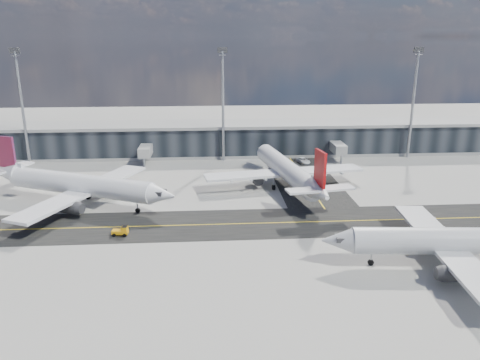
{
  "coord_description": "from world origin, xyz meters",
  "views": [
    {
      "loc": [
        -3.81,
        -71.9,
        31.44
      ],
      "look_at": [
        2.05,
        13.85,
        5.0
      ],
      "focal_mm": 35.0,
      "sensor_mm": 36.0,
      "label": 1
    }
  ],
  "objects_px": {
    "airliner_near": "(458,241)",
    "baggage_tug": "(122,231)",
    "airliner_redtail": "(287,170)",
    "service_van": "(303,160)",
    "airliner_af": "(78,185)"
  },
  "relations": [
    {
      "from": "airliner_af",
      "to": "baggage_tug",
      "type": "relative_size",
      "value": 14.55
    },
    {
      "from": "airliner_af",
      "to": "baggage_tug",
      "type": "height_order",
      "value": "airliner_af"
    },
    {
      "from": "airliner_redtail",
      "to": "service_van",
      "type": "distance_m",
      "value": 22.34
    },
    {
      "from": "airliner_redtail",
      "to": "baggage_tug",
      "type": "xyz_separation_m",
      "value": [
        -31.26,
        -23.05,
        -3.24
      ]
    },
    {
      "from": "service_van",
      "to": "airliner_af",
      "type": "bearing_deg",
      "value": -166.97
    },
    {
      "from": "baggage_tug",
      "to": "service_van",
      "type": "bearing_deg",
      "value": 145.21
    },
    {
      "from": "airliner_near",
      "to": "service_van",
      "type": "height_order",
      "value": "airliner_near"
    },
    {
      "from": "airliner_near",
      "to": "baggage_tug",
      "type": "xyz_separation_m",
      "value": [
        -49.52,
        13.96,
        -2.95
      ]
    },
    {
      "from": "airliner_af",
      "to": "airliner_near",
      "type": "bearing_deg",
      "value": 87.79
    },
    {
      "from": "airliner_af",
      "to": "service_van",
      "type": "distance_m",
      "value": 57.17
    },
    {
      "from": "airliner_near",
      "to": "service_van",
      "type": "xyz_separation_m",
      "value": [
        -10.58,
        57.71,
        -3.08
      ]
    },
    {
      "from": "airliner_redtail",
      "to": "airliner_near",
      "type": "relative_size",
      "value": 1.07
    },
    {
      "from": "airliner_redtail",
      "to": "service_van",
      "type": "height_order",
      "value": "airliner_redtail"
    },
    {
      "from": "airliner_af",
      "to": "baggage_tug",
      "type": "xyz_separation_m",
      "value": [
        10.79,
        -15.75,
        -3.27
      ]
    },
    {
      "from": "baggage_tug",
      "to": "service_van",
      "type": "xyz_separation_m",
      "value": [
        38.94,
        43.75,
        -0.13
      ]
    }
  ]
}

